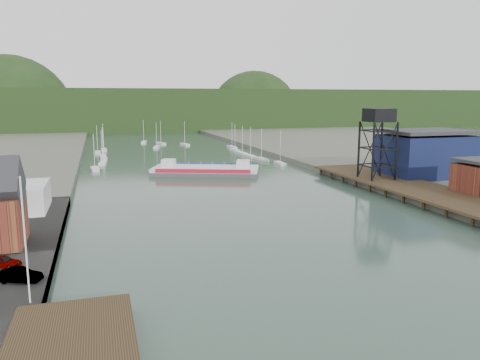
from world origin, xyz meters
TOP-DOWN VIEW (x-y plane):
  - ground at (0.00, 0.00)m, footprint 600.00×600.00m
  - west_stage at (-29.00, 0.00)m, footprint 10.00×18.00m
  - east_pier at (37.00, 45.00)m, footprint 14.00×70.00m
  - flagpole at (-33.00, 10.00)m, footprint 0.16×0.16m
  - lift_tower at (35.00, 58.00)m, footprint 6.50×6.50m
  - blue_shed at (50.00, 60.00)m, footprint 20.50×14.50m
  - marina_sailboats at (0.08, 138.46)m, footprint 57.71×92.65m
  - distant_hills at (-3.98, 301.35)m, footprint 500.00×120.00m
  - chain_ferry at (1.28, 87.47)m, footprint 30.45×20.63m
  - car_west_a at (-37.20, 20.89)m, footprint 4.48×3.25m
  - car_west_b at (-34.66, 15.69)m, footprint 4.73×3.10m

SIDE VIEW (x-z plane):
  - ground at x=0.00m, z-range 0.00..0.00m
  - marina_sailboats at x=0.08m, z-range -0.10..0.80m
  - west_stage at x=-29.00m, z-range 0.00..1.80m
  - chain_ferry at x=1.28m, z-range -0.87..3.20m
  - east_pier at x=37.00m, z-range 0.67..3.12m
  - car_west_a at x=-37.20m, z-range 1.60..3.02m
  - car_west_b at x=-34.66m, z-range 1.60..3.07m
  - blue_shed at x=50.00m, z-range 1.41..12.71m
  - flagpole at x=-33.00m, z-range 1.60..13.60m
  - distant_hills at x=-3.98m, z-range -29.62..50.38m
  - lift_tower at x=35.00m, z-range 7.65..23.65m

